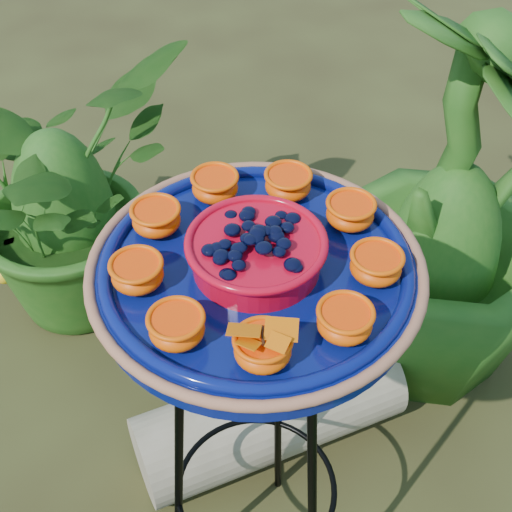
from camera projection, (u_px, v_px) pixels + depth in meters
The scene contains 6 objects.
ground_plane at pixel (210, 498), 1.77m from camera, with size 20.00×20.00×0.00m, color #2C2513.
tripod_stand at pixel (256, 423), 1.28m from camera, with size 0.42×0.42×0.91m.
feeder_dish at pixel (256, 267), 1.00m from camera, with size 0.59×0.59×0.11m.
driftwood_log at pixel (270, 416), 1.80m from camera, with size 0.23×0.23×0.68m, color tan.
shrub_back_left at pixel (60, 190), 2.00m from camera, with size 0.72×0.62×0.80m, color #215416.
shrub_back_right at pixel (454, 206), 1.73m from camera, with size 0.61×0.61×1.08m, color #215416.
Camera 1 is at (0.09, -0.85, 1.66)m, focal length 50.00 mm.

